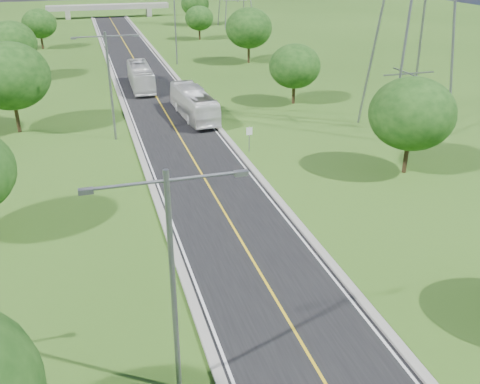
# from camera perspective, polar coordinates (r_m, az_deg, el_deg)

# --- Properties ---
(ground) EXTENTS (260.00, 260.00, 0.00)m
(ground) POSITION_cam_1_polar(r_m,az_deg,el_deg) (67.62, -9.00, 10.10)
(ground) COLOR #2B4D15
(ground) RESTS_ON ground
(road) EXTENTS (8.00, 150.00, 0.06)m
(road) POSITION_cam_1_polar(r_m,az_deg,el_deg) (73.39, -9.69, 11.25)
(road) COLOR black
(road) RESTS_ON ground
(curb_left) EXTENTS (0.50, 150.00, 0.22)m
(curb_left) POSITION_cam_1_polar(r_m,az_deg,el_deg) (73.01, -13.05, 10.96)
(curb_left) COLOR gray
(curb_left) RESTS_ON ground
(curb_right) EXTENTS (0.50, 150.00, 0.22)m
(curb_right) POSITION_cam_1_polar(r_m,az_deg,el_deg) (73.98, -6.37, 11.62)
(curb_right) COLOR gray
(curb_right) RESTS_ON ground
(speed_limit_sign) EXTENTS (0.55, 0.09, 2.40)m
(speed_limit_sign) POSITION_cam_1_polar(r_m,az_deg,el_deg) (47.55, 0.99, 6.05)
(speed_limit_sign) COLOR slate
(speed_limit_sign) RESTS_ON ground
(overpass) EXTENTS (30.00, 3.00, 3.20)m
(overpass) POSITION_cam_1_polar(r_m,az_deg,el_deg) (145.88, -13.85, 18.56)
(overpass) COLOR gray
(overpass) RESTS_ON ground
(streetlight_near_left) EXTENTS (5.90, 0.25, 10.00)m
(streetlight_near_left) POSITION_cam_1_polar(r_m,az_deg,el_deg) (20.35, -7.26, -8.24)
(streetlight_near_left) COLOR slate
(streetlight_near_left) RESTS_ON ground
(streetlight_mid_left) EXTENTS (5.90, 0.25, 10.00)m
(streetlight_mid_left) POSITION_cam_1_polar(r_m,az_deg,el_deg) (51.18, -13.75, 11.78)
(streetlight_mid_left) COLOR slate
(streetlight_mid_left) RESTS_ON ground
(streetlight_far_right) EXTENTS (5.90, 0.25, 10.00)m
(streetlight_far_right) POSITION_cam_1_polar(r_m,az_deg,el_deg) (84.87, -6.92, 17.31)
(streetlight_far_right) COLOR slate
(streetlight_far_right) RESTS_ON ground
(tree_lc) EXTENTS (7.56, 7.56, 8.79)m
(tree_lc) POSITION_cam_1_polar(r_m,az_deg,el_deg) (56.48, -23.36, 11.29)
(tree_lc) COLOR black
(tree_lc) RESTS_ON ground
(tree_ld) EXTENTS (6.72, 6.72, 7.82)m
(tree_ld) POSITION_cam_1_polar(r_m,az_deg,el_deg) (80.29, -23.24, 14.41)
(tree_ld) COLOR black
(tree_ld) RESTS_ON ground
(tree_le) EXTENTS (5.88, 5.88, 6.84)m
(tree_le) POSITION_cam_1_polar(r_m,az_deg,el_deg) (103.87, -20.63, 16.46)
(tree_le) COLOR black
(tree_le) RESTS_ON ground
(tree_rb) EXTENTS (6.72, 6.72, 7.82)m
(tree_rb) POSITION_cam_1_polar(r_m,az_deg,el_deg) (44.24, 17.87, 7.94)
(tree_rb) COLOR black
(tree_rb) RESTS_ON ground
(tree_rc) EXTENTS (5.88, 5.88, 6.84)m
(tree_rc) POSITION_cam_1_polar(r_m,az_deg,el_deg) (62.81, 5.86, 13.20)
(tree_rc) COLOR black
(tree_rc) RESTS_ON ground
(tree_rd) EXTENTS (7.14, 7.14, 8.30)m
(tree_rd) POSITION_cam_1_polar(r_m,az_deg,el_deg) (85.60, 0.95, 17.08)
(tree_rd) COLOR black
(tree_rd) RESTS_ON ground
(tree_re) EXTENTS (5.46, 5.46, 6.35)m
(tree_re) POSITION_cam_1_polar(r_m,az_deg,el_deg) (108.15, -4.38, 18.01)
(tree_re) COLOR black
(tree_re) RESTS_ON ground
(tree_rf) EXTENTS (6.30, 6.30, 7.33)m
(tree_rf) POSITION_cam_1_polar(r_m,az_deg,el_deg) (128.25, -4.82, 19.36)
(tree_rf) COLOR black
(tree_rf) RESTS_ON ground
(bus_outbound) EXTENTS (3.25, 11.21, 3.08)m
(bus_outbound) POSITION_cam_1_polar(r_m,az_deg,el_deg) (57.73, -4.95, 9.40)
(bus_outbound) COLOR white
(bus_outbound) RESTS_ON road
(bus_inbound) EXTENTS (2.78, 10.95, 3.04)m
(bus_inbound) POSITION_cam_1_polar(r_m,az_deg,el_deg) (71.04, -10.55, 12.02)
(bus_inbound) COLOR silver
(bus_inbound) RESTS_ON road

